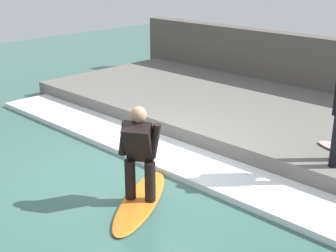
{
  "coord_description": "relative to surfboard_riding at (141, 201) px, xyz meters",
  "views": [
    {
      "loc": [
        -4.9,
        -5.44,
        3.52
      ],
      "look_at": [
        0.71,
        0.0,
        0.7
      ],
      "focal_mm": 50.0,
      "sensor_mm": 36.0,
      "label": 1
    }
  ],
  "objects": [
    {
      "name": "ground_plane",
      "position": [
        0.65,
        0.74,
        -0.03
      ],
      "size": [
        28.0,
        28.0,
        0.0
      ],
      "primitive_type": "plane",
      "color": "#386056"
    },
    {
      "name": "wave_foam_crest",
      "position": [
        1.51,
        0.74,
        0.02
      ],
      "size": [
        1.15,
        10.48,
        0.11
      ],
      "primitive_type": "cube",
      "color": "white",
      "rests_on": "ground_plane"
    },
    {
      "name": "concrete_ledge",
      "position": [
        4.29,
        0.74,
        0.16
      ],
      "size": [
        4.4,
        11.03,
        0.38
      ],
      "primitive_type": "cube",
      "color": "#66635E",
      "rests_on": "ground_plane"
    },
    {
      "name": "surfer_riding",
      "position": [
        0.0,
        0.0,
        0.84
      ],
      "size": [
        0.63,
        0.63,
        1.47
      ],
      "color": "black",
      "rests_on": "surfboard_riding"
    },
    {
      "name": "back_wall",
      "position": [
        6.74,
        0.74,
        0.8
      ],
      "size": [
        0.5,
        11.58,
        1.67
      ],
      "primitive_type": "cube",
      "color": "#544F49",
      "rests_on": "ground_plane"
    },
    {
      "name": "surfboard_riding",
      "position": [
        0.0,
        0.0,
        0.0
      ],
      "size": [
        2.06,
        1.51,
        0.06
      ],
      "color": "orange",
      "rests_on": "ground_plane"
    }
  ]
}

